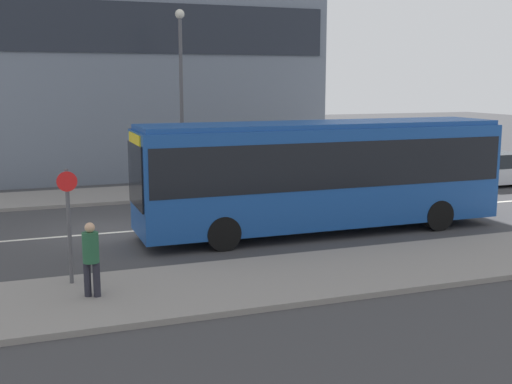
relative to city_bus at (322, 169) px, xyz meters
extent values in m
plane|color=#3A3A3D|center=(-5.85, 2.06, -1.94)|extent=(120.00, 120.00, 0.00)
cube|color=gray|center=(-5.85, -4.19, -1.87)|extent=(44.00, 3.50, 0.13)
cube|color=gray|center=(-5.85, 8.31, -1.87)|extent=(44.00, 3.50, 0.13)
cube|color=silver|center=(-5.85, 2.06, -1.93)|extent=(41.80, 0.16, 0.01)
cube|color=#1E232D|center=(-3.55, 11.53, 4.95)|extent=(17.89, 0.08, 2.20)
cube|color=#194793|center=(0.01, 0.00, -0.17)|extent=(11.23, 2.41, 2.92)
cube|color=black|center=(0.01, 0.00, 0.27)|extent=(11.01, 2.44, 1.34)
cube|color=#194793|center=(0.01, 0.00, 1.36)|extent=(11.07, 2.22, 0.14)
cube|color=black|center=(-5.63, 0.00, 0.10)|extent=(0.05, 2.12, 1.75)
cube|color=yellow|center=(-5.63, 0.00, 1.08)|extent=(0.04, 1.69, 0.32)
cylinder|color=black|center=(-3.47, -1.09, -1.46)|extent=(0.96, 0.28, 0.96)
cylinder|color=black|center=(-3.47, 1.09, -1.46)|extent=(0.96, 0.28, 0.96)
cylinder|color=black|center=(3.49, -1.09, -1.46)|extent=(0.96, 0.28, 0.96)
cylinder|color=black|center=(3.49, 1.09, -1.46)|extent=(0.96, 0.28, 0.96)
cube|color=silver|center=(5.96, 5.27, -1.45)|extent=(3.91, 1.70, 0.68)
cube|color=#21262B|center=(5.84, 5.27, -0.82)|extent=(2.15, 1.49, 0.59)
cylinder|color=black|center=(7.17, 4.51, -1.64)|extent=(0.60, 0.18, 0.60)
cylinder|color=black|center=(7.17, 6.03, -1.64)|extent=(0.60, 0.18, 0.60)
cylinder|color=black|center=(4.75, 4.51, -1.64)|extent=(0.60, 0.18, 0.60)
cylinder|color=black|center=(4.75, 6.03, -1.64)|extent=(0.60, 0.18, 0.60)
cube|color=silver|center=(11.09, 5.45, -1.45)|extent=(4.57, 1.84, 0.68)
cube|color=#21262B|center=(10.95, 5.45, -0.81)|extent=(2.52, 1.62, 0.61)
cylinder|color=black|center=(12.51, 6.28, -1.64)|extent=(0.60, 0.18, 0.60)
cylinder|color=black|center=(9.67, 4.62, -1.64)|extent=(0.60, 0.18, 0.60)
cylinder|color=black|center=(9.67, 6.28, -1.64)|extent=(0.60, 0.18, 0.60)
cylinder|color=#23232D|center=(-7.37, -4.09, -1.44)|extent=(0.15, 0.15, 0.74)
cylinder|color=#23232D|center=(-7.19, -4.18, -1.44)|extent=(0.15, 0.15, 0.74)
cylinder|color=#235638|center=(-7.28, -4.13, -0.75)|extent=(0.34, 0.34, 0.64)
sphere|color=tan|center=(-7.28, -4.13, -0.33)|extent=(0.21, 0.21, 0.21)
cylinder|color=#4C4C51|center=(-7.63, -3.05, -0.52)|extent=(0.09, 0.09, 2.58)
cylinder|color=red|center=(-7.63, -3.11, 0.50)|extent=(0.44, 0.03, 0.44)
cylinder|color=#4C4C51|center=(-2.56, 7.26, 1.62)|extent=(0.14, 0.14, 6.86)
sphere|color=silver|center=(-2.56, 7.26, 5.16)|extent=(0.36, 0.36, 0.36)
camera|label=1|loc=(-8.48, -17.39, 2.66)|focal=45.00mm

